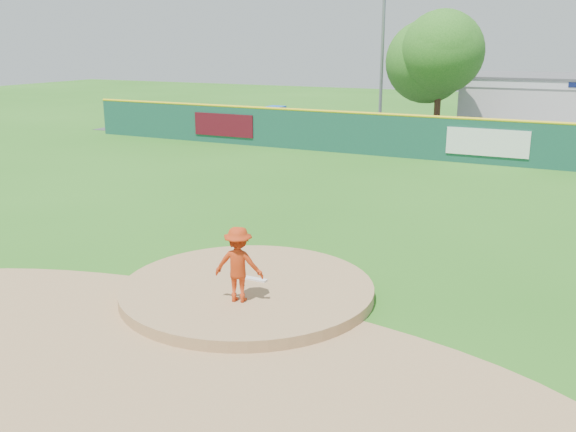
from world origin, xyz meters
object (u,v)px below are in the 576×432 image
at_px(pitcher, 239,264).
at_px(playground_slide, 275,119).
at_px(deciduous_tree, 440,56).
at_px(van, 494,141).
at_px(light_pole_left, 383,29).

bearing_deg(pitcher, playground_slide, -78.46).
distance_m(pitcher, deciduous_tree, 26.18).
xyz_separation_m(van, light_pole_left, (-7.87, 6.36, 5.35)).
bearing_deg(light_pole_left, pitcher, -77.26).
xyz_separation_m(pitcher, light_pole_left, (-6.29, 27.84, 5.02)).
bearing_deg(pitcher, light_pole_left, -91.58).
height_order(van, playground_slide, playground_slide).
xyz_separation_m(van, deciduous_tree, (-3.87, 4.36, 3.85)).
distance_m(van, light_pole_left, 11.45).
height_order(pitcher, van, pitcher).
bearing_deg(van, pitcher, 164.53).
bearing_deg(van, playground_slide, 67.29).
xyz_separation_m(pitcher, playground_slide, (-11.71, 24.17, -0.25)).
bearing_deg(pitcher, van, -108.51).
distance_m(van, deciduous_tree, 6.99).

